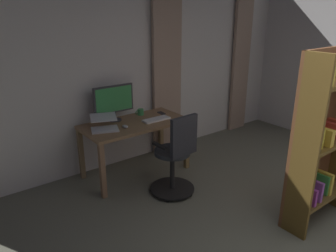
{
  "coord_description": "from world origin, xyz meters",
  "views": [
    {
      "loc": [
        2.62,
        0.66,
        2.18
      ],
      "look_at": [
        0.37,
        -2.29,
        0.84
      ],
      "focal_mm": 34.98,
      "sensor_mm": 36.0,
      "label": 1
    }
  ],
  "objects_px": {
    "desk": "(135,129)",
    "mug_coffee": "(140,112)",
    "laptop": "(104,125)",
    "office_chair": "(176,158)",
    "cell_phone_face_up": "(161,113)",
    "computer_monitor": "(114,100)",
    "computer_mouse": "(125,126)",
    "bookshelf": "(322,139)",
    "computer_keyboard": "(156,119)"
  },
  "relations": [
    {
      "from": "desk",
      "to": "computer_monitor",
      "type": "xyz_separation_m",
      "value": [
        0.17,
        -0.23,
        0.38
      ]
    },
    {
      "from": "computer_monitor",
      "to": "cell_phone_face_up",
      "type": "xyz_separation_m",
      "value": [
        -0.69,
        0.13,
        -0.27
      ]
    },
    {
      "from": "desk",
      "to": "computer_mouse",
      "type": "distance_m",
      "value": 0.26
    },
    {
      "from": "laptop",
      "to": "computer_keyboard",
      "type": "bearing_deg",
      "value": -167.86
    },
    {
      "from": "computer_keyboard",
      "to": "cell_phone_face_up",
      "type": "height_order",
      "value": "computer_keyboard"
    },
    {
      "from": "cell_phone_face_up",
      "to": "bookshelf",
      "type": "distance_m",
      "value": 2.2
    },
    {
      "from": "computer_mouse",
      "to": "cell_phone_face_up",
      "type": "distance_m",
      "value": 0.76
    },
    {
      "from": "laptop",
      "to": "cell_phone_face_up",
      "type": "xyz_separation_m",
      "value": [
        -0.96,
        -0.09,
        -0.05
      ]
    },
    {
      "from": "desk",
      "to": "laptop",
      "type": "relative_size",
      "value": 3.18
    },
    {
      "from": "desk",
      "to": "bookshelf",
      "type": "relative_size",
      "value": 0.76
    },
    {
      "from": "office_chair",
      "to": "laptop",
      "type": "relative_size",
      "value": 2.38
    },
    {
      "from": "office_chair",
      "to": "computer_mouse",
      "type": "distance_m",
      "value": 0.78
    },
    {
      "from": "cell_phone_face_up",
      "to": "mug_coffee",
      "type": "distance_m",
      "value": 0.31
    },
    {
      "from": "desk",
      "to": "computer_monitor",
      "type": "height_order",
      "value": "computer_monitor"
    },
    {
      "from": "office_chair",
      "to": "cell_phone_face_up",
      "type": "height_order",
      "value": "office_chair"
    },
    {
      "from": "office_chair",
      "to": "computer_mouse",
      "type": "height_order",
      "value": "office_chair"
    },
    {
      "from": "computer_monitor",
      "to": "computer_mouse",
      "type": "height_order",
      "value": "computer_monitor"
    },
    {
      "from": "computer_monitor",
      "to": "computer_keyboard",
      "type": "relative_size",
      "value": 1.48
    },
    {
      "from": "computer_mouse",
      "to": "computer_monitor",
      "type": "bearing_deg",
      "value": -96.74
    },
    {
      "from": "computer_monitor",
      "to": "mug_coffee",
      "type": "height_order",
      "value": "computer_monitor"
    },
    {
      "from": "cell_phone_face_up",
      "to": "mug_coffee",
      "type": "height_order",
      "value": "mug_coffee"
    },
    {
      "from": "laptop",
      "to": "mug_coffee",
      "type": "xyz_separation_m",
      "value": [
        -0.67,
        -0.21,
        -0.01
      ]
    },
    {
      "from": "office_chair",
      "to": "computer_monitor",
      "type": "distance_m",
      "value": 1.17
    },
    {
      "from": "desk",
      "to": "laptop",
      "type": "distance_m",
      "value": 0.47
    },
    {
      "from": "computer_mouse",
      "to": "mug_coffee",
      "type": "xyz_separation_m",
      "value": [
        -0.44,
        -0.33,
        0.03
      ]
    },
    {
      "from": "office_chair",
      "to": "computer_keyboard",
      "type": "relative_size",
      "value": 2.69
    },
    {
      "from": "computer_keyboard",
      "to": "bookshelf",
      "type": "relative_size",
      "value": 0.21
    },
    {
      "from": "office_chair",
      "to": "cell_phone_face_up",
      "type": "distance_m",
      "value": 1.0
    },
    {
      "from": "desk",
      "to": "bookshelf",
      "type": "distance_m",
      "value": 2.28
    },
    {
      "from": "office_chair",
      "to": "laptop",
      "type": "bearing_deg",
      "value": 121.24
    },
    {
      "from": "computer_keyboard",
      "to": "computer_monitor",
      "type": "bearing_deg",
      "value": -36.98
    },
    {
      "from": "computer_keyboard",
      "to": "laptop",
      "type": "bearing_deg",
      "value": -8.93
    },
    {
      "from": "cell_phone_face_up",
      "to": "mug_coffee",
      "type": "bearing_deg",
      "value": -15.22
    },
    {
      "from": "computer_mouse",
      "to": "mug_coffee",
      "type": "distance_m",
      "value": 0.55
    },
    {
      "from": "office_chair",
      "to": "computer_keyboard",
      "type": "distance_m",
      "value": 0.74
    },
    {
      "from": "bookshelf",
      "to": "laptop",
      "type": "bearing_deg",
      "value": -55.39
    },
    {
      "from": "office_chair",
      "to": "computer_keyboard",
      "type": "bearing_deg",
      "value": 71.06
    },
    {
      "from": "office_chair",
      "to": "mug_coffee",
      "type": "distance_m",
      "value": 1.04
    },
    {
      "from": "laptop",
      "to": "cell_phone_face_up",
      "type": "distance_m",
      "value": 0.96
    },
    {
      "from": "desk",
      "to": "office_chair",
      "type": "distance_m",
      "value": 0.79
    },
    {
      "from": "office_chair",
      "to": "computer_mouse",
      "type": "bearing_deg",
      "value": 111.5
    },
    {
      "from": "office_chair",
      "to": "cell_phone_face_up",
      "type": "relative_size",
      "value": 7.25
    },
    {
      "from": "mug_coffee",
      "to": "computer_keyboard",
      "type": "bearing_deg",
      "value": 98.07
    },
    {
      "from": "computer_monitor",
      "to": "office_chair",
      "type": "bearing_deg",
      "value": 104.69
    },
    {
      "from": "office_chair",
      "to": "laptop",
      "type": "distance_m",
      "value": 0.99
    },
    {
      "from": "office_chair",
      "to": "computer_monitor",
      "type": "height_order",
      "value": "computer_monitor"
    },
    {
      "from": "desk",
      "to": "mug_coffee",
      "type": "xyz_separation_m",
      "value": [
        -0.23,
        -0.22,
        0.14
      ]
    },
    {
      "from": "cell_phone_face_up",
      "to": "computer_mouse",
      "type": "bearing_deg",
      "value": 23.56
    },
    {
      "from": "desk",
      "to": "mug_coffee",
      "type": "height_order",
      "value": "mug_coffee"
    },
    {
      "from": "laptop",
      "to": "bookshelf",
      "type": "distance_m",
      "value": 2.49
    }
  ]
}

